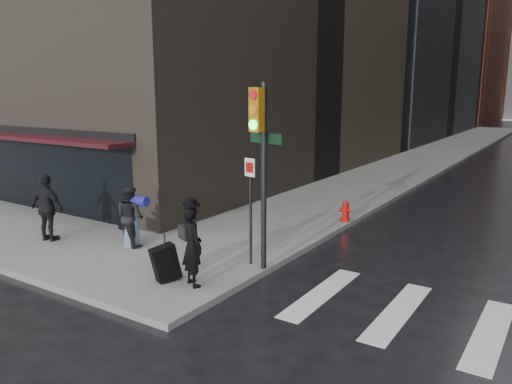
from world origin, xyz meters
TOP-DOWN VIEW (x-y plane):
  - ground at (0.00, 0.00)m, footprint 140.00×140.00m
  - sidewalk_left at (0.00, 27.00)m, footprint 4.00×50.00m
  - bldg_left_far at (-13.00, 62.00)m, footprint 22.00×20.00m
  - storefront at (-7.00, 1.90)m, footprint 8.40×1.11m
  - man_overcoat at (1.08, -0.41)m, footprint 1.26×0.82m
  - man_jeans at (-1.89, 0.83)m, footprint 1.12×0.69m
  - man_greycoat at (-4.07, -0.07)m, footprint 1.11×0.60m
  - traffic_light at (1.84, 1.19)m, footprint 1.02×0.56m
  - fire_hydrant at (1.80, 6.17)m, footprint 0.37×0.28m

SIDE VIEW (x-z plane):
  - ground at x=0.00m, z-range 0.00..0.00m
  - sidewalk_left at x=0.00m, z-range 0.00..0.15m
  - fire_hydrant at x=1.80m, z-range 0.12..0.76m
  - man_overcoat at x=1.08m, z-range 0.00..1.87m
  - man_jeans at x=-1.89m, z-range 0.15..1.74m
  - man_greycoat at x=-4.07m, z-range 0.15..1.96m
  - storefront at x=-7.00m, z-range 0.41..3.24m
  - traffic_light at x=1.84m, z-range 0.75..4.90m
  - bldg_left_far at x=-13.00m, z-range 0.00..26.00m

